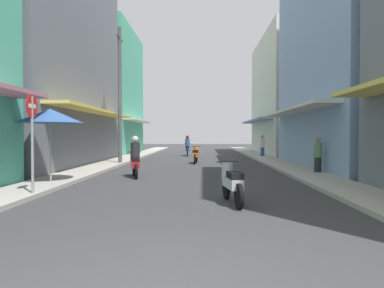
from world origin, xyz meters
TOP-DOWN VIEW (x-y plane):
  - ground_plane at (0.00, 16.23)m, footprint 89.02×89.02m
  - sidewalk_left at (-4.57, 16.23)m, footprint 1.60×48.47m
  - sidewalk_right at (4.57, 16.23)m, footprint 1.60×48.47m
  - building_left_mid at (-8.36, 14.90)m, footprint 7.05×12.48m
  - building_left_far at (-8.36, 26.88)m, footprint 7.05×9.49m
  - building_right_mid at (8.36, 14.44)m, footprint 7.05×11.31m
  - building_right_far at (8.36, 27.06)m, footprint 7.05×12.06m
  - motorbike_orange at (0.05, 17.02)m, footprint 0.55×1.81m
  - motorbike_red at (-2.14, 10.17)m, footprint 0.67×1.77m
  - motorbike_blue at (-0.73, 24.25)m, footprint 0.55×1.81m
  - motorbike_silver at (1.12, 5.02)m, footprint 0.58×1.80m
  - pedestrian_crossing at (4.69, 22.33)m, footprint 0.44×0.44m
  - pedestrian_far at (5.06, 11.14)m, footprint 0.34×0.34m
  - vendor_umbrella at (-4.44, 7.96)m, footprint 2.08×2.08m
  - utility_pole at (-4.02, 15.89)m, footprint 0.20×1.20m
  - street_sign_no_entry at (-3.92, 5.63)m, footprint 0.07×0.60m

SIDE VIEW (x-z plane):
  - ground_plane at x=0.00m, z-range 0.00..0.00m
  - sidewalk_left at x=-4.57m, z-range 0.00..0.12m
  - sidewalk_right at x=4.57m, z-range 0.00..0.12m
  - motorbike_orange at x=0.05m, z-range 0.02..0.99m
  - motorbike_silver at x=1.12m, z-range 0.02..0.99m
  - motorbike_red at x=-2.14m, z-range -0.09..1.49m
  - motorbike_blue at x=-0.73m, z-range -0.09..1.49m
  - pedestrian_far at x=5.06m, z-range 0.00..1.56m
  - pedestrian_crossing at x=4.69m, z-range 0.11..1.76m
  - street_sign_no_entry at x=-3.92m, z-range 0.39..3.04m
  - vendor_umbrella at x=-4.44m, z-range 1.00..3.45m
  - utility_pole at x=-4.02m, z-range 0.08..7.47m
  - building_right_far at x=8.36m, z-range 0.00..9.76m
  - building_left_far at x=-8.36m, z-range 0.00..10.37m
  - building_right_mid at x=8.36m, z-range 0.00..10.55m
  - building_left_mid at x=-8.36m, z-range -0.01..12.60m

